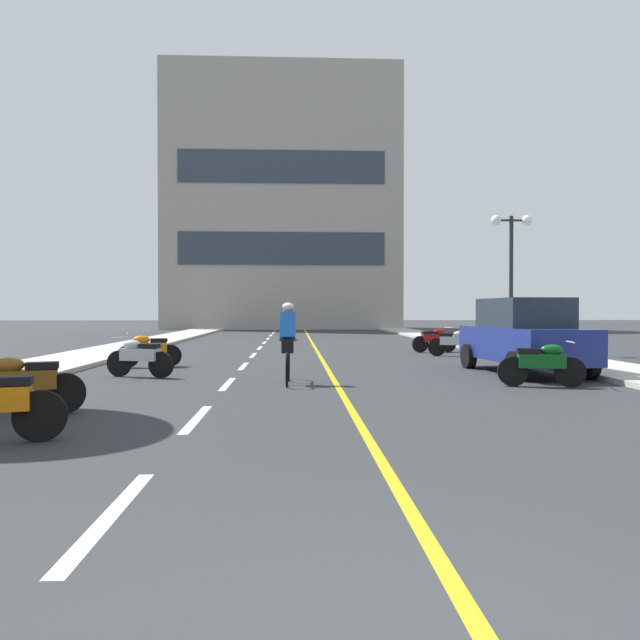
{
  "coord_description": "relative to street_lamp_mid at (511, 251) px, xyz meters",
  "views": [
    {
      "loc": [
        -0.64,
        -2.53,
        1.53
      ],
      "look_at": [
        0.42,
        21.31,
        1.15
      ],
      "focal_mm": 33.89,
      "sensor_mm": 36.0,
      "label": 1
    }
  ],
  "objects": [
    {
      "name": "ground_plane",
      "position": [
        -7.06,
        2.53,
        -3.64
      ],
      "size": [
        140.0,
        140.0,
        0.0
      ],
      "primitive_type": "plane",
      "color": "#2D3033"
    },
    {
      "name": "curb_left",
      "position": [
        -14.26,
        5.53,
        -3.58
      ],
      "size": [
        2.4,
        72.0,
        0.12
      ],
      "primitive_type": "cube",
      "color": "#B7B2A8",
      "rests_on": "ground"
    },
    {
      "name": "curb_right",
      "position": [
        0.14,
        5.53,
        -3.58
      ],
      "size": [
        2.4,
        72.0,
        0.12
      ],
      "primitive_type": "cube",
      "color": "#B7B2A8",
      "rests_on": "ground"
    },
    {
      "name": "lane_dash_0",
      "position": [
        -9.06,
        -16.47,
        -3.64
      ],
      "size": [
        0.14,
        2.2,
        0.01
      ],
      "primitive_type": "cube",
      "color": "silver",
      "rests_on": "ground"
    },
    {
      "name": "lane_dash_1",
      "position": [
        -9.06,
        -12.47,
        -3.64
      ],
      "size": [
        0.14,
        2.2,
        0.01
      ],
      "primitive_type": "cube",
      "color": "silver",
      "rests_on": "ground"
    },
    {
      "name": "lane_dash_2",
      "position": [
        -9.06,
        -8.47,
        -3.64
      ],
      "size": [
        0.14,
        2.2,
        0.01
      ],
      "primitive_type": "cube",
      "color": "silver",
      "rests_on": "ground"
    },
    {
      "name": "lane_dash_3",
      "position": [
        -9.06,
        -4.47,
        -3.64
      ],
      "size": [
        0.14,
        2.2,
        0.01
      ],
      "primitive_type": "cube",
      "color": "silver",
      "rests_on": "ground"
    },
    {
      "name": "lane_dash_4",
      "position": [
        -9.06,
        -0.47,
        -3.64
      ],
      "size": [
        0.14,
        2.2,
        0.01
      ],
      "primitive_type": "cube",
      "color": "silver",
      "rests_on": "ground"
    },
    {
      "name": "lane_dash_5",
      "position": [
        -9.06,
        3.53,
        -3.64
      ],
      "size": [
        0.14,
        2.2,
        0.01
      ],
      "primitive_type": "cube",
      "color": "silver",
      "rests_on": "ground"
    },
    {
      "name": "lane_dash_6",
      "position": [
        -9.06,
        7.53,
        -3.64
      ],
      "size": [
        0.14,
        2.2,
        0.01
      ],
      "primitive_type": "cube",
      "color": "silver",
      "rests_on": "ground"
    },
    {
      "name": "lane_dash_7",
      "position": [
        -9.06,
        11.53,
        -3.64
      ],
      "size": [
        0.14,
        2.2,
        0.01
      ],
      "primitive_type": "cube",
      "color": "silver",
      "rests_on": "ground"
    },
    {
      "name": "lane_dash_8",
      "position": [
        -9.06,
        15.53,
        -3.64
      ],
      "size": [
        0.14,
        2.2,
        0.01
      ],
      "primitive_type": "cube",
      "color": "silver",
      "rests_on": "ground"
    },
    {
      "name": "lane_dash_9",
      "position": [
        -9.06,
        19.53,
        -3.64
      ],
      "size": [
        0.14,
        2.2,
        0.01
      ],
      "primitive_type": "cube",
      "color": "silver",
      "rests_on": "ground"
    },
    {
      "name": "lane_dash_10",
      "position": [
        -9.06,
        23.53,
        -3.64
      ],
      "size": [
        0.14,
        2.2,
        0.01
      ],
      "primitive_type": "cube",
      "color": "silver",
      "rests_on": "ground"
    },
    {
      "name": "lane_dash_11",
      "position": [
        -9.06,
        27.53,
        -3.64
      ],
      "size": [
        0.14,
        2.2,
        0.01
      ],
      "primitive_type": "cube",
      "color": "silver",
      "rests_on": "ground"
    },
    {
      "name": "centre_line_yellow",
      "position": [
        -6.81,
        5.53,
        -3.64
      ],
      "size": [
        0.12,
        66.0,
        0.01
      ],
      "primitive_type": "cube",
      "color": "gold",
      "rests_on": "ground"
    },
    {
      "name": "office_building",
      "position": [
        -8.58,
        29.76,
        7.03
      ],
      "size": [
        19.28,
        6.58,
        21.35
      ],
      "color": "#9E998E",
      "rests_on": "ground"
    },
    {
      "name": "street_lamp_mid",
      "position": [
        0.0,
        0.0,
        0.0
      ],
      "size": [
        1.46,
        0.36,
        4.77
      ],
      "color": "black",
      "rests_on": "curb_right"
    },
    {
      "name": "parked_car_near",
      "position": [
        -2.12,
        -6.65,
        -2.73
      ],
      "size": [
        2.18,
        4.32,
        1.82
      ],
      "color": "black",
      "rests_on": "ground"
    },
    {
      "name": "motorcycle_2",
      "position": [
        -11.62,
        -12.1,
        -3.17
      ],
      "size": [
        1.66,
        0.75,
        0.92
      ],
      "color": "black",
      "rests_on": "ground"
    },
    {
      "name": "motorcycle_3",
      "position": [
        -2.73,
        -9.2,
        -3.17
      ],
      "size": [
        1.69,
        0.63,
        0.92
      ],
      "color": "black",
      "rests_on": "ground"
    },
    {
      "name": "motorcycle_4",
      "position": [
        -11.21,
        -7.1,
        -3.17
      ],
      "size": [
        1.64,
        0.8,
        0.92
      ],
      "color": "black",
      "rests_on": "ground"
    },
    {
      "name": "motorcycle_5",
      "position": [
        -11.58,
        -4.64,
        -3.17
      ],
      "size": [
        1.66,
        0.73,
        0.92
      ],
      "color": "black",
      "rests_on": "ground"
    },
    {
      "name": "motorcycle_6",
      "position": [
        -2.36,
        -1.24,
        -3.17
      ],
      "size": [
        1.66,
        0.74,
        0.92
      ],
      "color": "black",
      "rests_on": "ground"
    },
    {
      "name": "motorcycle_7",
      "position": [
        -2.54,
        0.78,
        -3.17
      ],
      "size": [
        1.69,
        0.61,
        0.92
      ],
      "color": "black",
      "rests_on": "ground"
    },
    {
      "name": "cyclist_rider",
      "position": [
        -7.81,
        -8.43,
        -2.75
      ],
      "size": [
        0.42,
        1.77,
        1.71
      ],
      "color": "black",
      "rests_on": "ground"
    }
  ]
}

